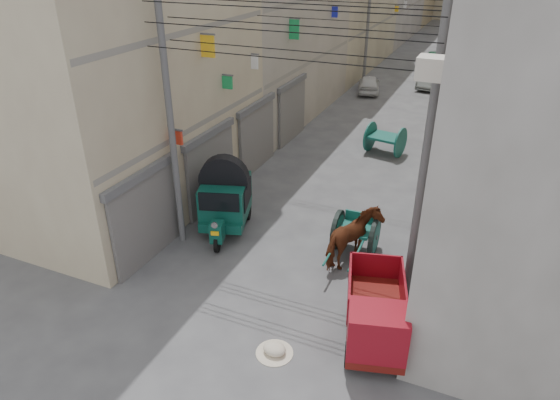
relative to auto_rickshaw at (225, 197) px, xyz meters
The scene contains 12 objects.
shutters_left 3.40m from the auto_rickshaw, 111.85° to the left, with size 0.18×14.40×2.88m.
signboards 14.83m from the auto_rickshaw, 79.59° to the left, with size 8.22×40.52×5.67m.
utility_poles 10.51m from the auto_rickshaw, 74.76° to the left, with size 7.40×22.20×8.00m.
auto_rickshaw is the anchor object (origin of this frame).
tonga_cart 4.39m from the auto_rickshaw, ahead, with size 1.36×2.79×1.25m.
mini_truck 6.89m from the auto_rickshaw, 30.53° to the right, with size 2.04×3.19×1.66m.
second_cart 9.31m from the auto_rickshaw, 69.08° to the left, with size 1.77×1.63×1.36m.
feed_sack 6.11m from the auto_rickshaw, 50.14° to the right, with size 0.55×0.44×0.28m, color beige.
horse 4.48m from the auto_rickshaw, ahead, with size 0.91×1.99×1.68m, color brown.
distant_car_white 18.54m from the auto_rickshaw, 90.01° to the left, with size 1.28×3.17×1.08m, color silver.
distant_car_grey 21.63m from the auto_rickshaw, 80.50° to the left, with size 1.19×3.40×1.12m, color #5E6360.
distant_car_green 27.42m from the auto_rickshaw, 84.08° to the left, with size 1.72×4.24×1.23m, color #1E593D.
Camera 1 is at (4.84, -5.34, 8.65)m, focal length 32.00 mm.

